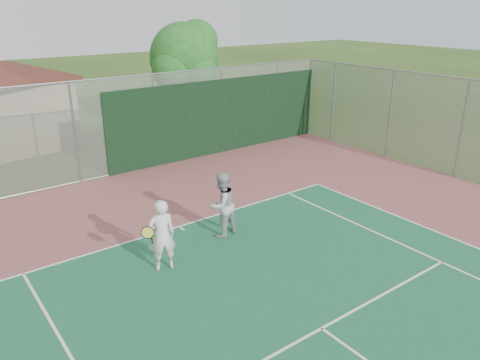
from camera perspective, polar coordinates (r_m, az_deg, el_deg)
name	(u,v)px	position (r m, az deg, el deg)	size (l,w,h in m)	color
back_fence	(158,123)	(17.90, -9.94, 6.81)	(20.08, 0.11, 3.53)	gray
side_fence_right	(390,115)	(19.63, 17.77, 7.60)	(0.08, 9.00, 3.50)	gray
tree	(186,59)	(22.67, -6.62, 14.40)	(3.75, 3.55, 5.23)	#342113
player_white_front	(162,236)	(10.94, -9.52, -6.72)	(0.99, 0.68, 1.73)	silver
player_grey_back	(222,205)	(12.35, -2.22, -3.12)	(0.97, 0.82, 1.75)	#A7AAAC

